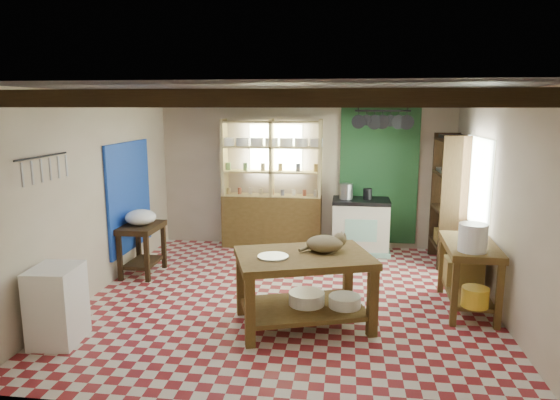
# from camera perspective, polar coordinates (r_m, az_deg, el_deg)

# --- Properties ---
(floor) EXTENTS (5.00, 5.00, 0.02)m
(floor) POSITION_cam_1_polar(r_m,az_deg,el_deg) (6.51, 0.90, -11.17)
(floor) COLOR maroon
(floor) RESTS_ON ground
(ceiling) EXTENTS (5.00, 5.00, 0.02)m
(ceiling) POSITION_cam_1_polar(r_m,az_deg,el_deg) (6.04, 0.97, 12.44)
(ceiling) COLOR #4C4B51
(ceiling) RESTS_ON wall_back
(wall_back) EXTENTS (5.00, 0.04, 2.60)m
(wall_back) POSITION_cam_1_polar(r_m,az_deg,el_deg) (8.60, 2.86, 3.24)
(wall_back) COLOR beige
(wall_back) RESTS_ON floor
(wall_front) EXTENTS (5.00, 0.04, 2.60)m
(wall_front) POSITION_cam_1_polar(r_m,az_deg,el_deg) (3.74, -3.51, -6.71)
(wall_front) COLOR beige
(wall_front) RESTS_ON floor
(wall_left) EXTENTS (0.04, 5.00, 2.60)m
(wall_left) POSITION_cam_1_polar(r_m,az_deg,el_deg) (6.89, -20.19, 0.72)
(wall_left) COLOR beige
(wall_left) RESTS_ON floor
(wall_right) EXTENTS (0.04, 5.00, 2.60)m
(wall_right) POSITION_cam_1_polar(r_m,az_deg,el_deg) (6.37, 23.89, -0.33)
(wall_right) COLOR beige
(wall_right) RESTS_ON floor
(ceiling_beams) EXTENTS (5.00, 3.80, 0.15)m
(ceiling_beams) POSITION_cam_1_polar(r_m,az_deg,el_deg) (6.04, 0.97, 11.30)
(ceiling_beams) COLOR #312111
(ceiling_beams) RESTS_ON ceiling
(blue_wall_patch) EXTENTS (0.04, 1.40, 1.60)m
(blue_wall_patch) POSITION_cam_1_polar(r_m,az_deg,el_deg) (7.71, -16.82, 0.41)
(blue_wall_patch) COLOR #163DAC
(blue_wall_patch) RESTS_ON wall_left
(green_wall_patch) EXTENTS (1.30, 0.04, 2.30)m
(green_wall_patch) POSITION_cam_1_polar(r_m,az_deg,el_deg) (8.57, 11.20, 2.69)
(green_wall_patch) COLOR #1E4B26
(green_wall_patch) RESTS_ON wall_back
(window_back) EXTENTS (0.90, 0.02, 0.80)m
(window_back) POSITION_cam_1_polar(r_m,az_deg,el_deg) (8.60, -0.47, 5.93)
(window_back) COLOR silver
(window_back) RESTS_ON wall_back
(window_right) EXTENTS (0.02, 1.30, 1.20)m
(window_right) POSITION_cam_1_polar(r_m,az_deg,el_deg) (7.30, 21.64, 1.94)
(window_right) COLOR silver
(window_right) RESTS_ON wall_right
(utensil_rail) EXTENTS (0.06, 0.90, 0.28)m
(utensil_rail) POSITION_cam_1_polar(r_m,az_deg,el_deg) (5.77, -25.46, 3.32)
(utensil_rail) COLOR black
(utensil_rail) RESTS_ON wall_left
(pot_rack) EXTENTS (0.86, 0.12, 0.36)m
(pot_rack) POSITION_cam_1_polar(r_m,az_deg,el_deg) (8.08, 11.63, 8.82)
(pot_rack) COLOR black
(pot_rack) RESTS_ON ceiling
(shelving_unit) EXTENTS (1.70, 0.34, 2.20)m
(shelving_unit) POSITION_cam_1_polar(r_m,az_deg,el_deg) (8.51, -0.96, 1.81)
(shelving_unit) COLOR tan
(shelving_unit) RESTS_ON floor
(tall_rack) EXTENTS (0.40, 0.86, 2.00)m
(tall_rack) POSITION_cam_1_polar(r_m,az_deg,el_deg) (8.09, 18.73, 0.05)
(tall_rack) COLOR #312111
(tall_rack) RESTS_ON floor
(work_table) EXTENTS (1.67, 1.37, 0.82)m
(work_table) POSITION_cam_1_polar(r_m,az_deg,el_deg) (5.63, 2.69, -10.21)
(work_table) COLOR brown
(work_table) RESTS_ON floor
(stove) EXTENTS (0.93, 0.63, 0.91)m
(stove) POSITION_cam_1_polar(r_m,az_deg,el_deg) (8.39, 9.17, -2.96)
(stove) COLOR beige
(stove) RESTS_ON floor
(prep_table) EXTENTS (0.51, 0.73, 0.74)m
(prep_table) POSITION_cam_1_polar(r_m,az_deg,el_deg) (7.53, -15.45, -5.47)
(prep_table) COLOR #312111
(prep_table) RESTS_ON floor
(white_cabinet) EXTENTS (0.49, 0.57, 0.81)m
(white_cabinet) POSITION_cam_1_polar(r_m,az_deg,el_deg) (5.72, -24.13, -10.88)
(white_cabinet) COLOR white
(white_cabinet) RESTS_ON floor
(right_counter) EXTENTS (0.63, 1.18, 0.82)m
(right_counter) POSITION_cam_1_polar(r_m,az_deg,el_deg) (6.44, 20.70, -8.15)
(right_counter) COLOR brown
(right_counter) RESTS_ON floor
(cat) EXTENTS (0.51, 0.47, 0.19)m
(cat) POSITION_cam_1_polar(r_m,az_deg,el_deg) (5.58, 5.13, -5.00)
(cat) COLOR #917F54
(cat) RESTS_ON work_table
(steel_tray) EXTENTS (0.42, 0.42, 0.02)m
(steel_tray) POSITION_cam_1_polar(r_m,az_deg,el_deg) (5.38, -0.80, -6.48)
(steel_tray) COLOR #9B9BA2
(steel_tray) RESTS_ON work_table
(basin_large) EXTENTS (0.51, 0.51, 0.14)m
(basin_large) POSITION_cam_1_polar(r_m,az_deg,el_deg) (5.73, 3.06, -11.14)
(basin_large) COLOR white
(basin_large) RESTS_ON work_table
(basin_small) EXTENTS (0.45, 0.45, 0.13)m
(basin_small) POSITION_cam_1_polar(r_m,az_deg,el_deg) (5.70, 7.41, -11.41)
(basin_small) COLOR white
(basin_small) RESTS_ON work_table
(kettle_left) EXTENTS (0.22, 0.22, 0.25)m
(kettle_left) POSITION_cam_1_polar(r_m,az_deg,el_deg) (8.27, 7.56, 1.00)
(kettle_left) COLOR #9B9BA2
(kettle_left) RESTS_ON stove
(kettle_right) EXTENTS (0.15, 0.15, 0.18)m
(kettle_right) POSITION_cam_1_polar(r_m,az_deg,el_deg) (8.28, 9.98, 0.69)
(kettle_right) COLOR black
(kettle_right) RESTS_ON stove
(enamel_bowl) EXTENTS (0.44, 0.44, 0.22)m
(enamel_bowl) POSITION_cam_1_polar(r_m,az_deg,el_deg) (7.41, -15.63, -1.92)
(enamel_bowl) COLOR white
(enamel_bowl) RESTS_ON prep_table
(white_bucket) EXTENTS (0.33, 0.33, 0.31)m
(white_bucket) POSITION_cam_1_polar(r_m,az_deg,el_deg) (5.94, 21.18, -4.02)
(white_bucket) COLOR white
(white_bucket) RESTS_ON right_counter
(wicker_basket) EXTENTS (0.46, 0.38, 0.31)m
(wicker_basket) POSITION_cam_1_polar(r_m,az_deg,el_deg) (6.73, 20.22, -7.65)
(wicker_basket) COLOR olive
(wicker_basket) RESTS_ON right_counter
(yellow_tub) EXTENTS (0.31, 0.31, 0.22)m
(yellow_tub) POSITION_cam_1_polar(r_m,az_deg,el_deg) (6.05, 21.40, -10.28)
(yellow_tub) COLOR gold
(yellow_tub) RESTS_ON right_counter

